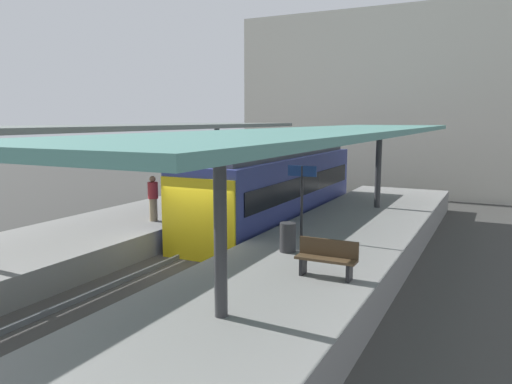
{
  "coord_description": "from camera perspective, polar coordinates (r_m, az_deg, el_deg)",
  "views": [
    {
      "loc": [
        8.2,
        -12.32,
        4.58
      ],
      "look_at": [
        -0.16,
        4.51,
        1.79
      ],
      "focal_mm": 34.55,
      "sensor_mm": 36.0,
      "label": 1
    }
  ],
  "objects": [
    {
      "name": "commuter_train",
      "position": [
        20.2,
        2.19,
        0.31
      ],
      "size": [
        2.78,
        11.63,
        3.1
      ],
      "color": "#38428C",
      "rests_on": "track_ballast"
    },
    {
      "name": "platform_sign",
      "position": [
        14.8,
        5.35,
        0.8
      ],
      "size": [
        0.9,
        0.08,
        2.21
      ],
      "color": "#262628",
      "rests_on": "platform_right"
    },
    {
      "name": "platform_left",
      "position": [
        17.67,
        -17.41,
        -5.31
      ],
      "size": [
        4.4,
        28.0,
        1.0
      ],
      "primitive_type": "cube",
      "color": "gray",
      "rests_on": "ground_plane"
    },
    {
      "name": "passenger_near_bench",
      "position": [
        17.76,
        -11.83,
        -0.65
      ],
      "size": [
        0.36,
        0.36,
        1.61
      ],
      "color": "#998460",
      "rests_on": "platform_left"
    },
    {
      "name": "station_building_backdrop",
      "position": [
        32.96,
        15.39,
        9.73
      ],
      "size": [
        18.0,
        6.0,
        11.0
      ],
      "primitive_type": "cube",
      "color": "beige",
      "rests_on": "ground_plane"
    },
    {
      "name": "canopy_left",
      "position": [
        18.23,
        -14.87,
        7.14
      ],
      "size": [
        4.18,
        21.0,
        3.38
      ],
      "color": "#333335",
      "rests_on": "platform_left"
    },
    {
      "name": "platform_bench",
      "position": [
        11.43,
        8.21,
        -7.46
      ],
      "size": [
        1.4,
        0.41,
        0.86
      ],
      "color": "black",
      "rests_on": "platform_right"
    },
    {
      "name": "rail_near_side",
      "position": [
        15.8,
        -9.2,
        -7.5
      ],
      "size": [
        0.08,
        28.0,
        0.14
      ],
      "primitive_type": "cube",
      "color": "slate",
      "rests_on": "track_ballast"
    },
    {
      "name": "track_ballast",
      "position": [
        15.46,
        -6.99,
        -8.47
      ],
      "size": [
        3.2,
        28.0,
        0.2
      ],
      "primitive_type": "cube",
      "color": "#423F3D",
      "rests_on": "ground_plane"
    },
    {
      "name": "canopy_right",
      "position": [
        14.41,
        8.7,
        6.77
      ],
      "size": [
        4.18,
        21.0,
        3.31
      ],
      "color": "#333335",
      "rests_on": "platform_right"
    },
    {
      "name": "litter_bin",
      "position": [
        13.45,
        3.7,
        -5.26
      ],
      "size": [
        0.44,
        0.44,
        0.8
      ],
      "primitive_type": "cylinder",
      "color": "#2D2D30",
      "rests_on": "platform_right"
    },
    {
      "name": "platform_right",
      "position": [
        13.7,
        6.54,
        -8.94
      ],
      "size": [
        4.4,
        28.0,
        1.0
      ],
      "primitive_type": "cube",
      "color": "gray",
      "rests_on": "ground_plane"
    },
    {
      "name": "rail_far_side",
      "position": [
        15.04,
        -4.69,
        -8.25
      ],
      "size": [
        0.08,
        28.0,
        0.14
      ],
      "primitive_type": "cube",
      "color": "slate",
      "rests_on": "track_ballast"
    },
    {
      "name": "ground_plane",
      "position": [
        15.49,
        -6.98,
        -8.83
      ],
      "size": [
        80.0,
        80.0,
        0.0
      ],
      "primitive_type": "plane",
      "color": "#383835"
    }
  ]
}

